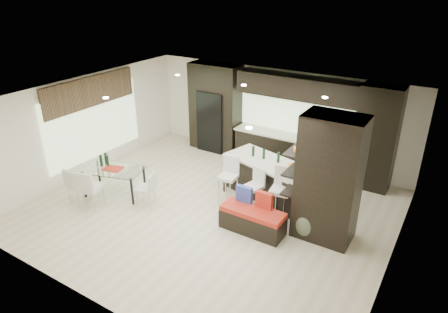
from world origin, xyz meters
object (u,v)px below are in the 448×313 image
Objects in this scene: stool_mid at (254,194)px; dining_table at (115,182)px; stool_left at (228,185)px; chair_near at (91,190)px; stool_right at (280,199)px; chair_far at (79,186)px; floor_vase at (308,209)px; chair_end at (145,191)px; kitchen_island at (268,179)px; bench at (252,220)px.

dining_table is (-3.31, -1.19, -0.07)m from stool_mid.
stool_left and chair_near have the same top height.
stool_right is 4.84m from chair_far.
stool_right is (0.69, -0.04, 0.08)m from stool_mid.
chair_near reaches higher than chair_far.
floor_vase is (2.14, -0.34, 0.19)m from stool_left.
floor_vase reaches higher than dining_table.
floor_vase is 5.02m from chair_near.
stool_right is 1.28× the size of chair_end.
chair_end is at bearing -16.18° from dining_table.
chair_near is at bearing -149.59° from stool_left.
stool_mid is at bearing -74.56° from kitchen_island.
kitchen_island reaches higher than bench.
chair_far reaches higher than dining_table.
stool_left is 1.35m from bench.
stool_right reaches higher than stool_left.
stool_mid reaches higher than chair_far.
chair_far is at bearing -129.11° from kitchen_island.
chair_end is (-2.28, -1.19, -0.03)m from stool_mid.
stool_mid is 1.51m from floor_vase.
stool_left is at bearing 172.44° from stool_right.
chair_far is (-3.08, -1.89, -0.05)m from stool_left.
stool_left is 1.00× the size of chair_near.
stool_mid is 3.84m from chair_near.
chair_end is (1.49, 0.72, -0.02)m from chair_far.
stool_left is 0.64× the size of dining_table.
chair_end is (-2.68, -0.40, 0.12)m from bench.
dining_table is at bearing -170.80° from stool_right.
floor_vase reaches higher than chair_far.
chair_far is at bearing 95.75° from chair_end.
kitchen_island is at bearing 40.85° from chair_far.
stool_left is at bearing -73.63° from chair_end.
floor_vase is at bearing 21.96° from chair_far.
stool_right is 4.17m from dining_table.
bench is 1.06× the size of floor_vase.
stool_right is 0.84m from floor_vase.
stool_right is 0.84m from bench.
stool_right reaches higher than chair_far.
stool_right is at bearing -33.93° from kitchen_island.
dining_table is at bearing -173.41° from bench.
stool_mid is (0.69, 0.02, -0.05)m from stool_left.
stool_mid is at bearing -82.42° from chair_end.
stool_left is 1.12× the size of chair_far.
chair_far is 1.06× the size of chair_end.
chair_near is 0.46m from chair_far.
stool_right is at bearing 28.23° from chair_far.
chair_end is (-3.73, -0.83, -0.27)m from floor_vase.
bench is 1.50× the size of chair_near.
stool_left is 0.93× the size of stool_right.
floor_vase is 5.45m from chair_far.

